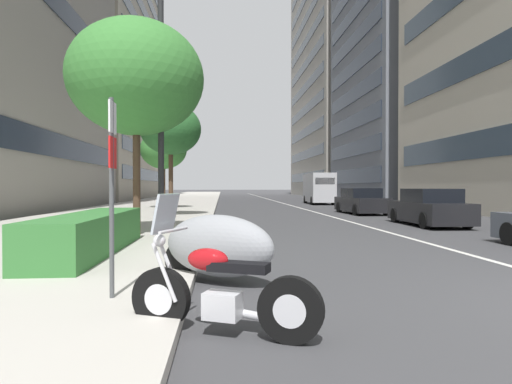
% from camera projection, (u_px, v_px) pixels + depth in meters
% --- Properties ---
extents(sidewalk_right_plaza, '(160.00, 8.73, 0.15)m').
position_uv_depth(sidewalk_right_plaza, '(161.00, 205.00, 34.16)').
color(sidewalk_right_plaza, '#B2ADA3').
rests_on(sidewalk_right_plaza, ground).
extents(lane_centre_stripe, '(110.00, 0.16, 0.01)m').
position_uv_depth(lane_centre_stripe, '(284.00, 203.00, 39.97)').
color(lane_centre_stripe, silver).
rests_on(lane_centre_stripe, ground).
extents(motorcycle_far_end_row, '(0.97, 2.03, 1.50)m').
position_uv_depth(motorcycle_far_end_row, '(219.00, 293.00, 4.55)').
color(motorcycle_far_end_row, black).
rests_on(motorcycle_far_end_row, ground).
extents(motorcycle_under_tarp, '(1.87, 2.14, 1.12)m').
position_uv_depth(motorcycle_under_tarp, '(217.00, 246.00, 7.01)').
color(motorcycle_under_tarp, gray).
rests_on(motorcycle_under_tarp, ground).
extents(car_far_down_avenue, '(4.45, 1.92, 1.49)m').
position_uv_depth(car_far_down_avenue, '(429.00, 208.00, 17.34)').
color(car_far_down_avenue, black).
rests_on(car_far_down_avenue, ground).
extents(car_lead_in_lane, '(4.44, 2.08, 1.47)m').
position_uv_depth(car_lead_in_lane, '(361.00, 202.00, 24.78)').
color(car_lead_in_lane, black).
rests_on(car_lead_in_lane, ground).
extents(delivery_van_ahead, '(5.70, 2.21, 2.72)m').
position_uv_depth(delivery_van_ahead, '(319.00, 188.00, 38.50)').
color(delivery_van_ahead, '#B7B7BC').
rests_on(delivery_van_ahead, ground).
extents(parking_sign_by_curb, '(0.32, 0.06, 2.56)m').
position_uv_depth(parking_sign_by_curb, '(112.00, 173.00, 5.49)').
color(parking_sign_by_curb, '#47494C').
rests_on(parking_sign_by_curb, sidewalk_right_plaza).
extents(street_lamp_with_banners, '(1.26, 2.58, 9.45)m').
position_uv_depth(street_lamp_with_banners, '(172.00, 52.00, 13.05)').
color(street_lamp_with_banners, '#232326').
rests_on(street_lamp_with_banners, sidewalk_right_plaza).
extents(clipped_hedge_bed, '(5.29, 1.10, 0.84)m').
position_uv_depth(clipped_hedge_bed, '(91.00, 233.00, 9.31)').
color(clipped_hedge_bed, '#337033').
rests_on(clipped_hedge_bed, sidewalk_right_plaza).
extents(street_tree_far_plaza, '(3.99, 3.99, 6.33)m').
position_uv_depth(street_tree_far_plaza, '(136.00, 78.00, 12.76)').
color(street_tree_far_plaza, '#473323').
rests_on(street_tree_far_plaza, sidewalk_right_plaza).
extents(street_tree_by_lamp_post, '(2.94, 2.94, 5.46)m').
position_uv_depth(street_tree_by_lamp_post, '(171.00, 129.00, 20.91)').
color(street_tree_by_lamp_post, '#473323').
rests_on(street_tree_by_lamp_post, sidewalk_right_plaza).
extents(street_tree_mid_sidewalk, '(3.05, 3.05, 5.18)m').
position_uv_depth(street_tree_mid_sidewalk, '(164.00, 150.00, 28.53)').
color(street_tree_mid_sidewalk, '#473323').
rests_on(street_tree_mid_sidewalk, sidewalk_right_plaza).
extents(office_tower_far_left_down_avenue, '(18.53, 18.26, 33.18)m').
position_uv_depth(office_tower_far_left_down_avenue, '(436.00, 47.00, 46.24)').
color(office_tower_far_left_down_avenue, slate).
rests_on(office_tower_far_left_down_avenue, ground).
extents(office_tower_near_left, '(29.53, 15.47, 38.91)m').
position_uv_depth(office_tower_near_left, '(350.00, 80.00, 72.29)').
color(office_tower_near_left, gray).
rests_on(office_tower_near_left, ground).
extents(office_tower_far_right_block, '(28.04, 20.01, 39.05)m').
position_uv_depth(office_tower_far_right_block, '(65.00, 47.00, 55.42)').
color(office_tower_far_right_block, beige).
rests_on(office_tower_far_right_block, ground).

